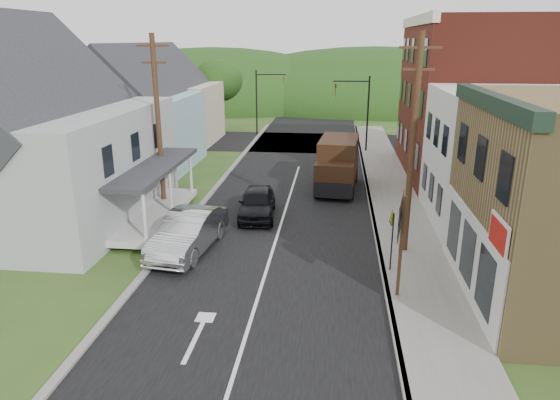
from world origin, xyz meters
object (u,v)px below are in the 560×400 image
(dark_sedan, at_px, (257,203))
(route_sign_cluster, at_px, (401,232))
(warning_sign, at_px, (392,232))
(delivery_van, at_px, (338,165))
(silver_sedan, at_px, (188,233))

(dark_sedan, relative_size, route_sign_cluster, 1.21)
(dark_sedan, bearing_deg, warning_sign, -48.54)
(delivery_van, distance_m, route_sign_cluster, 13.51)
(delivery_van, relative_size, warning_sign, 2.27)
(silver_sedan, xyz_separation_m, dark_sedan, (2.23, 4.63, -0.11))
(silver_sedan, distance_m, delivery_van, 11.92)
(silver_sedan, bearing_deg, route_sign_cluster, -13.96)
(dark_sedan, bearing_deg, route_sign_cluster, -56.84)
(delivery_van, height_order, route_sign_cluster, route_sign_cluster)
(route_sign_cluster, bearing_deg, delivery_van, 109.59)
(silver_sedan, height_order, dark_sedan, silver_sedan)
(warning_sign, bearing_deg, silver_sedan, -165.69)
(dark_sedan, height_order, route_sign_cluster, route_sign_cluster)
(dark_sedan, xyz_separation_m, route_sign_cluster, (6.14, -7.82, 1.76))
(route_sign_cluster, distance_m, warning_sign, 2.15)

